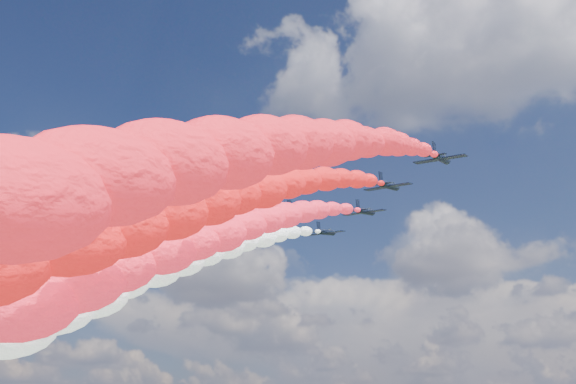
% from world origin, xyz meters
% --- Properties ---
extents(jet_0, '(9.22, 12.49, 5.06)m').
position_xyz_m(jet_0, '(-35.99, -6.26, 95.77)').
color(jet_0, black).
extents(jet_1, '(9.23, 12.50, 5.06)m').
position_xyz_m(jet_1, '(-24.55, 4.25, 95.77)').
color(jet_1, black).
extents(trail_1, '(7.14, 96.69, 41.17)m').
position_xyz_m(trail_1, '(-24.55, -45.51, 77.71)').
color(trail_1, blue).
extents(jet_2, '(9.79, 12.89, 5.06)m').
position_xyz_m(jet_2, '(-10.28, 14.44, 95.77)').
color(jet_2, black).
extents(trail_2, '(7.14, 96.69, 41.17)m').
position_xyz_m(trail_2, '(-10.28, -35.32, 77.71)').
color(trail_2, blue).
extents(jet_3, '(9.63, 12.78, 5.06)m').
position_xyz_m(jet_3, '(-0.89, 11.48, 95.77)').
color(jet_3, black).
extents(trail_3, '(7.14, 96.69, 41.17)m').
position_xyz_m(trail_3, '(-0.89, -38.27, 77.71)').
color(trail_3, white).
extents(jet_4, '(9.26, 12.52, 5.06)m').
position_xyz_m(jet_4, '(-1.79, 28.76, 95.77)').
color(jet_4, black).
extents(trail_4, '(7.14, 96.69, 41.17)m').
position_xyz_m(trail_4, '(-1.79, -21.00, 77.71)').
color(trail_4, white).
extents(jet_5, '(9.38, 12.60, 5.06)m').
position_xyz_m(jet_5, '(11.86, 17.11, 95.77)').
color(jet_5, black).
extents(trail_5, '(7.14, 96.69, 41.17)m').
position_xyz_m(trail_5, '(11.86, -32.65, 77.71)').
color(trail_5, '#F41F37').
extents(jet_6, '(9.55, 12.72, 5.06)m').
position_xyz_m(jet_6, '(21.45, 3.24, 95.77)').
color(jet_6, black).
extents(trail_6, '(7.14, 96.69, 41.17)m').
position_xyz_m(trail_6, '(21.45, -46.51, 77.71)').
color(trail_6, red).
extents(jet_7, '(9.16, 12.45, 5.06)m').
position_xyz_m(jet_7, '(33.99, -6.97, 95.77)').
color(jet_7, black).
extents(trail_7, '(7.14, 96.69, 41.17)m').
position_xyz_m(trail_7, '(33.99, -56.73, 77.71)').
color(trail_7, red).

